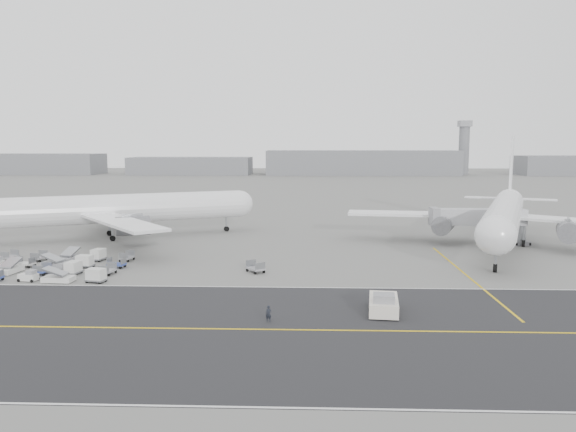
{
  "coord_description": "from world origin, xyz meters",
  "views": [
    {
      "loc": [
        8.78,
        -68.96,
        17.31
      ],
      "look_at": [
        5.89,
        12.0,
        7.0
      ],
      "focal_mm": 35.0,
      "sensor_mm": 36.0,
      "label": 1
    }
  ],
  "objects_px": {
    "airliner_a": "(112,209)",
    "airliner_b": "(504,214)",
    "control_tower": "(464,147)",
    "pushback_tug": "(384,304)",
    "ground_crew_a": "(269,314)",
    "jet_bridge": "(479,219)"
  },
  "relations": [
    {
      "from": "airliner_a",
      "to": "airliner_b",
      "type": "distance_m",
      "value": 70.28
    },
    {
      "from": "control_tower",
      "to": "airliner_b",
      "type": "height_order",
      "value": "control_tower"
    },
    {
      "from": "airliner_a",
      "to": "pushback_tug",
      "type": "distance_m",
      "value": 63.45
    },
    {
      "from": "airliner_a",
      "to": "ground_crew_a",
      "type": "relative_size",
      "value": 31.28
    },
    {
      "from": "airliner_b",
      "to": "pushback_tug",
      "type": "distance_m",
      "value": 47.67
    },
    {
      "from": "airliner_b",
      "to": "ground_crew_a",
      "type": "xyz_separation_m",
      "value": [
        -37.5,
        -43.31,
        -4.68
      ]
    },
    {
      "from": "control_tower",
      "to": "airliner_b",
      "type": "bearing_deg",
      "value": -103.62
    },
    {
      "from": "control_tower",
      "to": "airliner_b",
      "type": "xyz_separation_m",
      "value": [
        -57.53,
        -237.38,
        -10.74
      ]
    },
    {
      "from": "control_tower",
      "to": "jet_bridge",
      "type": "height_order",
      "value": "control_tower"
    },
    {
      "from": "airliner_b",
      "to": "pushback_tug",
      "type": "relative_size",
      "value": 6.5
    },
    {
      "from": "pushback_tug",
      "to": "jet_bridge",
      "type": "distance_m",
      "value": 46.47
    },
    {
      "from": "control_tower",
      "to": "pushback_tug",
      "type": "relative_size",
      "value": 3.85
    },
    {
      "from": "pushback_tug",
      "to": "airliner_a",
      "type": "bearing_deg",
      "value": 141.06
    },
    {
      "from": "control_tower",
      "to": "airliner_b",
      "type": "distance_m",
      "value": 244.49
    },
    {
      "from": "jet_bridge",
      "to": "ground_crew_a",
      "type": "relative_size",
      "value": 10.34
    },
    {
      "from": "airliner_a",
      "to": "pushback_tug",
      "type": "relative_size",
      "value": 6.4
    },
    {
      "from": "pushback_tug",
      "to": "ground_crew_a",
      "type": "height_order",
      "value": "pushback_tug"
    },
    {
      "from": "ground_crew_a",
      "to": "control_tower",
      "type": "bearing_deg",
      "value": 82.46
    },
    {
      "from": "control_tower",
      "to": "airliner_a",
      "type": "height_order",
      "value": "control_tower"
    },
    {
      "from": "pushback_tug",
      "to": "airliner_b",
      "type": "bearing_deg",
      "value": 63.73
    },
    {
      "from": "airliner_b",
      "to": "airliner_a",
      "type": "bearing_deg",
      "value": -162.99
    },
    {
      "from": "control_tower",
      "to": "pushback_tug",
      "type": "height_order",
      "value": "control_tower"
    }
  ]
}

